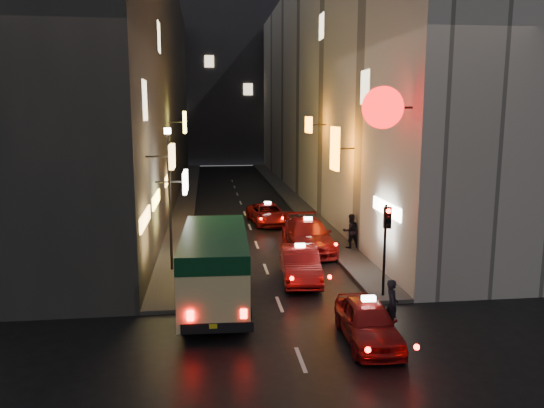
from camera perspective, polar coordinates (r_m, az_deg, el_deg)
name	(u,v)px	position (r m, az deg, el deg)	size (l,w,h in m)	color
building_left	(137,87)	(44.42, -14.37, 12.09)	(7.49, 52.00, 18.00)	#33312F
building_right	(333,88)	(45.34, 6.61, 12.28)	(7.90, 52.00, 18.00)	beige
building_far	(224,83)	(76.20, -5.22, 12.80)	(30.00, 10.00, 22.00)	#303035
sidewalk_left	(187,197)	(44.63, -9.10, 0.76)	(1.50, 52.00, 0.15)	#44413F
sidewalk_right	(288,195)	(45.11, 1.75, 0.98)	(1.50, 52.00, 0.15)	#44413F
minibus	(215,261)	(19.27, -6.17, -6.08)	(2.49, 6.56, 2.79)	beige
taxi_near	(368,318)	(16.97, 10.29, -12.00)	(2.12, 4.87, 1.70)	maroon
taxi_second	(300,261)	(22.53, 3.03, -6.16)	(2.51, 5.34, 1.82)	maroon
taxi_third	(308,233)	(27.30, 3.89, -3.10)	(2.42, 5.83, 2.02)	maroon
taxi_far	(268,212)	(33.77, -0.46, -0.90)	(2.43, 4.81, 1.64)	maroon
pedestrian_crossing	(392,302)	(17.88, 12.78, -10.22)	(0.64, 0.41, 1.95)	black
pedestrian_sidewalk	(351,229)	(27.43, 8.45, -2.65)	(0.75, 0.47, 2.00)	black
traffic_light	(386,231)	(20.13, 12.21, -2.85)	(0.26, 0.43, 3.50)	black
lamp_post	(169,190)	(23.34, -10.97, 1.52)	(0.28, 0.28, 6.22)	black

